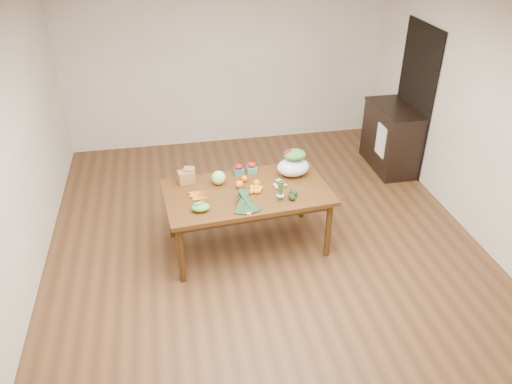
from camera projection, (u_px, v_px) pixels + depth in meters
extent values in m
plane|color=brown|center=(266.00, 247.00, 5.85)|extent=(6.00, 6.00, 0.00)
cube|color=white|center=(269.00, 6.00, 4.45)|extent=(5.00, 6.00, 0.02)
cube|color=white|center=(226.00, 60.00, 7.67)|extent=(5.00, 0.02, 2.70)
cube|color=white|center=(10.00, 165.00, 4.74)|extent=(0.02, 6.00, 2.70)
cube|color=white|center=(486.00, 125.00, 5.56)|extent=(0.02, 6.00, 2.70)
cube|color=#513012|center=(247.00, 219.00, 5.70)|extent=(1.88, 1.14, 0.75)
cube|color=black|center=(414.00, 100.00, 7.05)|extent=(0.02, 1.00, 2.10)
cube|color=black|center=(391.00, 138.00, 7.33)|extent=(0.52, 1.02, 0.94)
cube|color=white|center=(381.00, 141.00, 7.06)|extent=(0.02, 0.28, 0.45)
sphere|color=#A1DC7F|center=(219.00, 178.00, 5.58)|extent=(0.16, 0.16, 0.16)
sphere|color=orange|center=(240.00, 184.00, 5.53)|extent=(0.09, 0.09, 0.09)
sphere|color=orange|center=(244.00, 179.00, 5.65)|extent=(0.07, 0.07, 0.07)
sphere|color=#E3550D|center=(257.00, 183.00, 5.55)|extent=(0.08, 0.08, 0.08)
ellipsoid|color=#56A638|center=(201.00, 207.00, 5.13)|extent=(0.19, 0.14, 0.09)
ellipsoid|color=tan|center=(275.00, 185.00, 5.57)|extent=(0.05, 0.04, 0.04)
ellipsoid|color=#D0BF78|center=(277.00, 187.00, 5.52)|extent=(0.06, 0.05, 0.05)
ellipsoid|color=#CEBA77|center=(279.00, 181.00, 5.64)|extent=(0.06, 0.05, 0.05)
ellipsoid|color=tan|center=(278.00, 180.00, 5.66)|extent=(0.04, 0.04, 0.04)
ellipsoid|color=tan|center=(285.00, 185.00, 5.57)|extent=(0.04, 0.04, 0.04)
ellipsoid|color=black|center=(292.00, 197.00, 5.32)|extent=(0.09, 0.11, 0.07)
ellipsoid|color=black|center=(293.00, 192.00, 5.40)|extent=(0.10, 0.13, 0.07)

